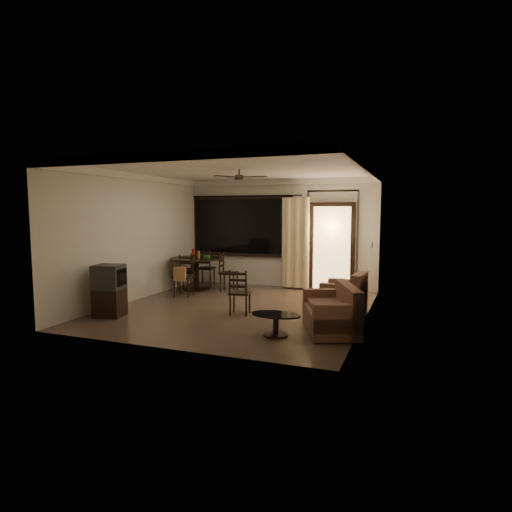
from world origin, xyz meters
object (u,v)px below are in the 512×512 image
at_px(dining_chair_east, 228,280).
at_px(dining_chair_west, 187,279).
at_px(dining_chair_north, 206,274).
at_px(tv_cabinet, 109,290).
at_px(coffee_table, 276,321).
at_px(dining_chair_south, 184,283).
at_px(dining_table, 196,265).
at_px(side_chair, 240,301).
at_px(armchair, 346,297).
at_px(sofa, 334,313).

bearing_deg(dining_chair_east, dining_chair_west, 94.98).
relative_size(dining_chair_north, tv_cabinet, 0.97).
bearing_deg(coffee_table, dining_chair_south, 142.94).
distance_m(dining_chair_east, dining_chair_north, 1.12).
distance_m(dining_chair_west, dining_chair_south, 0.80).
bearing_deg(dining_table, dining_chair_east, 8.27).
bearing_deg(side_chair, dining_chair_east, -70.75).
xyz_separation_m(dining_chair_north, armchair, (4.05, -1.92, 0.04)).
relative_size(tv_cabinet, sofa, 0.62).
height_order(dining_chair_south, tv_cabinet, tv_cabinet).
bearing_deg(dining_chair_west, dining_chair_south, 15.55).
relative_size(dining_chair_south, dining_chair_north, 1.00).
height_order(armchair, side_chair, side_chair).
distance_m(dining_table, coffee_table, 4.44).
distance_m(dining_chair_north, armchair, 4.48).
bearing_deg(dining_chair_south, tv_cabinet, -107.02).
distance_m(dining_chair_west, side_chair, 2.92).
bearing_deg(dining_chair_south, dining_chair_east, 45.70).
bearing_deg(dining_chair_east, sofa, -138.80).
relative_size(sofa, side_chair, 1.82).
relative_size(dining_chair_west, tv_cabinet, 0.97).
bearing_deg(dining_chair_east, tv_cabinet, 153.40).
distance_m(dining_chair_north, coffee_table, 5.04).
bearing_deg(dining_table, dining_chair_west, -148.37).
bearing_deg(coffee_table, dining_chair_east, 125.40).
bearing_deg(dining_chair_north, sofa, 132.78).
bearing_deg(sofa, dining_table, 125.93).
bearing_deg(dining_table, tv_cabinet, -93.94).
xyz_separation_m(dining_chair_west, dining_chair_east, (1.03, 0.24, 0.00)).
distance_m(dining_table, tv_cabinet, 3.03).
relative_size(dining_chair_west, dining_chair_south, 1.00).
bearing_deg(tv_cabinet, coffee_table, -13.65).
xyz_separation_m(dining_chair_south, sofa, (3.82, -1.68, -0.00)).
height_order(dining_chair_west, tv_cabinet, tv_cabinet).
bearing_deg(dining_chair_north, dining_chair_east, 138.53).
bearing_deg(side_chair, armchair, -166.93).
xyz_separation_m(sofa, coffee_table, (-0.81, -0.58, -0.07)).
xyz_separation_m(tv_cabinet, sofa, (4.15, 0.48, -0.19)).
bearing_deg(dining_chair_south, dining_chair_north, 90.22).
distance_m(armchair, coffee_table, 2.10).
relative_size(dining_chair_west, armchair, 1.14).
xyz_separation_m(dining_chair_south, armchair, (3.81, -0.34, 0.02)).
xyz_separation_m(tv_cabinet, armchair, (4.14, 1.83, -0.17)).
relative_size(dining_table, dining_chair_east, 1.37).
xyz_separation_m(dining_chair_west, sofa, (4.14, -2.41, 0.02)).
bearing_deg(sofa, dining_chair_south, 134.86).
height_order(dining_chair_east, sofa, dining_chair_east).
relative_size(tv_cabinet, side_chair, 1.12).
xyz_separation_m(dining_chair_west, armchair, (4.14, -1.06, 0.04)).
bearing_deg(dining_chair_east, dining_table, 89.93).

